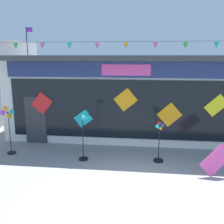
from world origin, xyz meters
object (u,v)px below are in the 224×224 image
wind_spinner_left (86,133)px  display_kite_on_ground (216,160)px  wind_spinner_far_left (8,120)px  kite_shop_building (129,94)px  wind_spinner_center_left (159,141)px

wind_spinner_left → display_kite_on_ground: wind_spinner_left is taller
wind_spinner_far_left → display_kite_on_ground: bearing=-7.8°
kite_shop_building → wind_spinner_far_left: kite_shop_building is taller
wind_spinner_left → display_kite_on_ground: 4.37m
wind_spinner_left → display_kite_on_ground: (4.28, -0.76, -0.51)m
wind_spinner_left → kite_shop_building: bearing=71.6°
wind_spinner_left → wind_spinner_center_left: wind_spinner_left is taller
display_kite_on_ground → wind_spinner_far_left: bearing=172.2°
kite_shop_building → wind_spinner_far_left: 5.67m
kite_shop_building → wind_spinner_center_left: kite_shop_building is taller
wind_spinner_far_left → wind_spinner_left: wind_spinner_far_left is taller
kite_shop_building → display_kite_on_ground: (2.98, -4.67, -1.35)m
wind_spinner_far_left → display_kite_on_ground: 7.38m
wind_spinner_left → display_kite_on_ground: bearing=-10.0°
wind_spinner_center_left → display_kite_on_ground: (1.70, -0.91, -0.25)m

